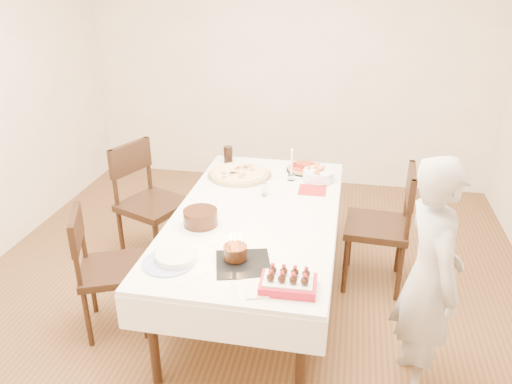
% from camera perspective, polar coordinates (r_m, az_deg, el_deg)
% --- Properties ---
extents(floor, '(5.00, 5.00, 0.00)m').
position_cam_1_polar(floor, '(3.89, -1.56, -12.74)').
color(floor, '#55331D').
rests_on(floor, ground).
extents(wall_back, '(4.50, 0.04, 2.70)m').
position_cam_1_polar(wall_back, '(5.65, 3.90, 14.26)').
color(wall_back, white).
rests_on(wall_back, floor).
extents(dining_table, '(1.88, 2.41, 0.75)m').
position_cam_1_polar(dining_table, '(3.73, 0.00, -7.48)').
color(dining_table, white).
rests_on(dining_table, floor).
extents(chair_right_savory, '(0.55, 0.55, 1.01)m').
position_cam_1_polar(chair_right_savory, '(3.98, 13.60, -3.87)').
color(chair_right_savory, black).
rests_on(chair_right_savory, floor).
extents(chair_left_savory, '(0.69, 0.69, 1.03)m').
position_cam_1_polar(chair_left_savory, '(4.28, -11.65, -1.47)').
color(chair_left_savory, black).
rests_on(chair_left_savory, floor).
extents(chair_left_dessert, '(0.62, 0.62, 0.92)m').
position_cam_1_polar(chair_left_dessert, '(3.58, -15.99, -8.54)').
color(chair_left_dessert, black).
rests_on(chair_left_dessert, floor).
extents(person, '(0.48, 0.61, 1.48)m').
position_cam_1_polar(person, '(3.03, 19.21, -9.31)').
color(person, '#ADA9A3').
rests_on(person, floor).
extents(pizza_white, '(0.65, 0.65, 0.04)m').
position_cam_1_polar(pizza_white, '(4.15, -1.89, 2.09)').
color(pizza_white, beige).
rests_on(pizza_white, dining_table).
extents(pizza_pepperoni, '(0.38, 0.38, 0.04)m').
position_cam_1_polar(pizza_pepperoni, '(4.28, 5.49, 2.72)').
color(pizza_pepperoni, red).
rests_on(pizza_pepperoni, dining_table).
extents(red_placemat, '(0.22, 0.22, 0.01)m').
position_cam_1_polar(red_placemat, '(3.92, 6.46, 0.20)').
color(red_placemat, '#B21E1E').
rests_on(red_placemat, dining_table).
extents(pasta_bowl, '(0.29, 0.29, 0.08)m').
position_cam_1_polar(pasta_bowl, '(4.08, 7.13, 1.94)').
color(pasta_bowl, white).
rests_on(pasta_bowl, dining_table).
extents(taper_candle, '(0.08, 0.08, 0.28)m').
position_cam_1_polar(taper_candle, '(4.03, 4.09, 3.18)').
color(taper_candle, white).
rests_on(taper_candle, dining_table).
extents(shaker_pair, '(0.12, 0.12, 0.11)m').
position_cam_1_polar(shaker_pair, '(3.78, 0.92, 0.26)').
color(shaker_pair, white).
rests_on(shaker_pair, dining_table).
extents(cola_glass, '(0.09, 0.09, 0.15)m').
position_cam_1_polar(cola_glass, '(4.43, -3.20, 4.30)').
color(cola_glass, black).
rests_on(cola_glass, dining_table).
extents(layer_cake, '(0.36, 0.36, 0.12)m').
position_cam_1_polar(layer_cake, '(3.36, -6.35, -3.00)').
color(layer_cake, black).
rests_on(layer_cake, dining_table).
extents(cake_board, '(0.39, 0.39, 0.01)m').
position_cam_1_polar(cake_board, '(2.97, -1.48, -8.23)').
color(cake_board, black).
rests_on(cake_board, dining_table).
extents(birthday_cake, '(0.17, 0.17, 0.15)m').
position_cam_1_polar(birthday_cake, '(2.97, -2.39, -6.33)').
color(birthday_cake, '#331C0E').
rests_on(birthday_cake, dining_table).
extents(strawberry_box, '(0.31, 0.21, 0.08)m').
position_cam_1_polar(strawberry_box, '(2.75, 3.70, -10.31)').
color(strawberry_box, '#AA1324').
rests_on(strawberry_box, dining_table).
extents(box_lid, '(0.31, 0.26, 0.02)m').
position_cam_1_polar(box_lid, '(2.77, 1.39, -10.95)').
color(box_lid, beige).
rests_on(box_lid, dining_table).
extents(plate_stack, '(0.26, 0.26, 0.05)m').
position_cam_1_polar(plate_stack, '(3.02, -9.05, -7.34)').
color(plate_stack, white).
rests_on(plate_stack, dining_table).
extents(china_plate, '(0.41, 0.41, 0.01)m').
position_cam_1_polar(china_plate, '(3.01, -9.95, -7.92)').
color(china_plate, white).
rests_on(china_plate, dining_table).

